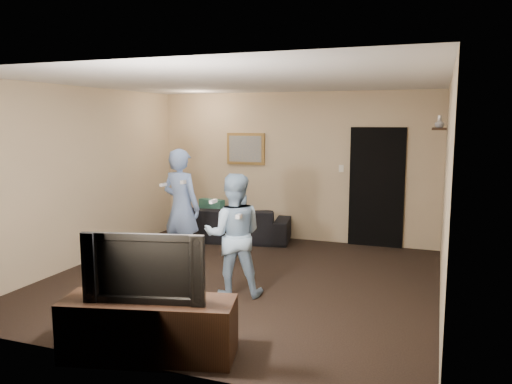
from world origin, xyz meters
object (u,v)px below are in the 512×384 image
at_px(sofa, 232,224).
at_px(wii_player_right, 234,235).
at_px(wii_player_left, 181,208).
at_px(television, 147,266).
at_px(tv_console, 149,329).

bearing_deg(sofa, wii_player_right, 103.05).
height_order(wii_player_left, wii_player_right, wii_player_left).
height_order(television, wii_player_left, wii_player_left).
xyz_separation_m(sofa, wii_player_right, (1.11, -2.57, 0.45)).
xyz_separation_m(wii_player_left, wii_player_right, (1.21, -0.91, -0.11)).
xyz_separation_m(sofa, tv_console, (1.01, -4.31, -0.05)).
relative_size(tv_console, television, 1.43).
xyz_separation_m(television, wii_player_left, (-1.11, 2.65, 0.02)).
height_order(television, wii_player_right, wii_player_right).
distance_m(sofa, television, 4.46).
relative_size(sofa, television, 1.87).
bearing_deg(television, sofa, 89.37).
height_order(sofa, tv_console, sofa).
bearing_deg(sofa, wii_player_left, 76.34).
height_order(tv_console, wii_player_left, wii_player_left).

